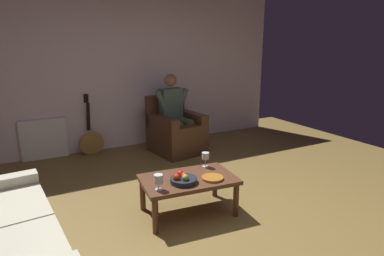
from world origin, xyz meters
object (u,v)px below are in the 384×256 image
object	(u,v)px
coffee_table	(188,183)
decorative_dish	(213,178)
wine_glass_near	(158,180)
armchair	(175,132)
guitar	(91,141)
wine_glass_far	(205,157)
person_seated	(175,111)
fruit_bowl	(183,179)

from	to	relation	value
coffee_table	decorative_dish	distance (m)	0.26
wine_glass_near	decorative_dish	bearing A→B (deg)	177.78
armchair	guitar	bearing A→B (deg)	-30.69
coffee_table	wine_glass_near	bearing A→B (deg)	18.03
guitar	coffee_table	bearing A→B (deg)	102.14
wine_glass_far	decorative_dish	world-z (taller)	wine_glass_far
armchair	guitar	world-z (taller)	guitar
wine_glass_far	decorative_dish	xyz separation A→B (m)	(0.11, 0.33, -0.11)
person_seated	decorative_dish	size ratio (longest dim) A/B	5.73
person_seated	guitar	size ratio (longest dim) A/B	1.31
guitar	wine_glass_near	world-z (taller)	guitar
person_seated	fruit_bowl	world-z (taller)	person_seated
guitar	decorative_dish	bearing A→B (deg)	105.73
person_seated	wine_glass_near	size ratio (longest dim) A/B	8.32
armchair	fruit_bowl	size ratio (longest dim) A/B	3.42
guitar	wine_glass_far	distance (m)	2.38
wine_glass_near	decorative_dish	xyz separation A→B (m)	(-0.58, 0.02, -0.09)
guitar	person_seated	bearing A→B (deg)	158.53
wine_glass_far	coffee_table	bearing A→B (deg)	30.96
coffee_table	guitar	world-z (taller)	guitar
guitar	wine_glass_far	world-z (taller)	guitar
coffee_table	guitar	size ratio (longest dim) A/B	1.04
person_seated	coffee_table	xyz separation A→B (m)	(0.74, 1.91, -0.34)
person_seated	decorative_dish	world-z (taller)	person_seated
decorative_dish	fruit_bowl	bearing A→B (deg)	-10.70
wine_glass_far	wine_glass_near	bearing A→B (deg)	24.19
decorative_dish	wine_glass_far	bearing A→B (deg)	-108.17
fruit_bowl	decorative_dish	bearing A→B (deg)	169.30
armchair	person_seated	xyz separation A→B (m)	(0.00, -0.01, 0.35)
fruit_bowl	decorative_dish	distance (m)	0.31
wine_glass_far	armchair	bearing A→B (deg)	-104.12
person_seated	wine_glass_near	bearing A→B (deg)	52.41
wine_glass_near	person_seated	bearing A→B (deg)	-118.78
coffee_table	wine_glass_near	xyz separation A→B (m)	(0.38, 0.12, 0.16)
armchair	decorative_dish	world-z (taller)	armchair
armchair	coffee_table	world-z (taller)	armchair
coffee_table	decorative_dish	xyz separation A→B (m)	(-0.20, 0.15, 0.07)
coffee_table	wine_glass_far	world-z (taller)	wine_glass_far
person_seated	wine_glass_far	size ratio (longest dim) A/B	7.63
fruit_bowl	guitar	bearing A→B (deg)	-80.57
wine_glass_far	fruit_bowl	size ratio (longest dim) A/B	0.62
guitar	fruit_bowl	xyz separation A→B (m)	(-0.41, 2.49, 0.21)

